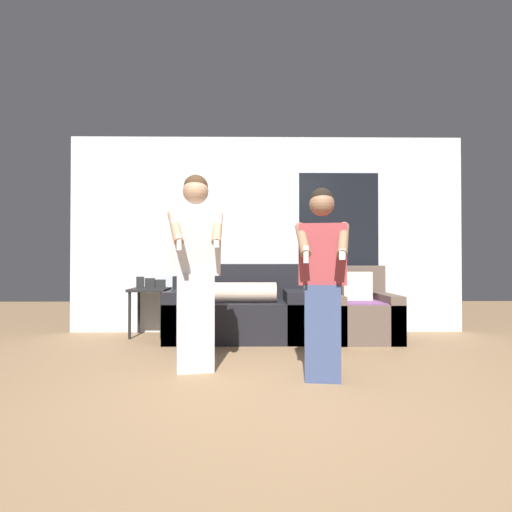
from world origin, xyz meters
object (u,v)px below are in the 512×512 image
side_table (150,295)px  person_right (322,282)px  couch (238,312)px  person_left (195,271)px  armchair (358,313)px

side_table → person_right: bearing=-45.5°
couch → person_right: person_right is taller
couch → side_table: (-1.16, 0.18, 0.20)m
side_table → person_left: bearing=-63.7°
armchair → person_right: bearing=-113.6°
person_right → person_left: bearing=165.8°
couch → person_right: 1.98m
armchair → person_left: (-1.84, -1.47, 0.57)m
person_right → side_table: bearing=134.5°
armchair → side_table: (-2.67, 0.20, 0.22)m
couch → person_right: bearing=-66.9°
armchair → side_table: armchair is taller
armchair → person_right: person_right is taller
armchair → side_table: size_ratio=1.18×
side_table → armchair: bearing=-4.3°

